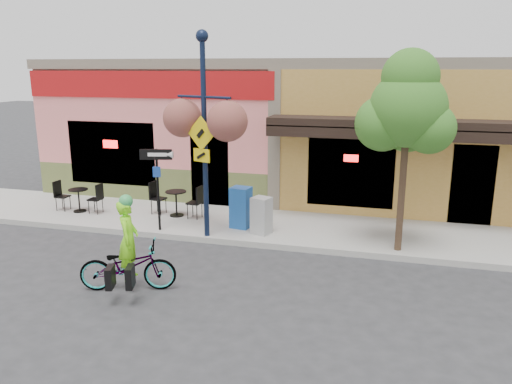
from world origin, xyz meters
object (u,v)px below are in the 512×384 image
(building, at_px, (327,125))
(newspaper_box_blue, at_px, (241,207))
(bicycle, at_px, (128,266))
(cyclist_rider, at_px, (129,252))
(newspaper_box_grey, at_px, (261,216))
(lamp_post, at_px, (205,137))
(street_tree, at_px, (405,152))
(one_way_sign, at_px, (158,190))

(building, height_order, newspaper_box_blue, building)
(bicycle, bearing_deg, cyclist_rider, -107.45)
(newspaper_box_blue, height_order, newspaper_box_grey, newspaper_box_blue)
(cyclist_rider, height_order, lamp_post, lamp_post)
(bicycle, xyz_separation_m, cyclist_rider, (0.05, 0.00, 0.30))
(bicycle, bearing_deg, building, -32.01)
(bicycle, xyz_separation_m, newspaper_box_grey, (1.77, 3.56, 0.13))
(lamp_post, height_order, street_tree, lamp_post)
(newspaper_box_blue, bearing_deg, street_tree, -0.19)
(building, xyz_separation_m, bicycle, (-2.57, -9.90, -1.76))
(newspaper_box_blue, bearing_deg, cyclist_rider, -96.20)
(lamp_post, bearing_deg, bicycle, -80.70)
(newspaper_box_blue, distance_m, street_tree, 4.41)
(one_way_sign, bearing_deg, building, 48.89)
(cyclist_rider, distance_m, newspaper_box_blue, 4.06)
(cyclist_rider, bearing_deg, newspaper_box_blue, -32.77)
(newspaper_box_grey, xyz_separation_m, street_tree, (3.34, -0.30, 1.81))
(building, height_order, newspaper_box_grey, building)
(one_way_sign, relative_size, street_tree, 0.47)
(street_tree, bearing_deg, one_way_sign, -178.99)
(lamp_post, relative_size, newspaper_box_grey, 5.25)
(building, height_order, cyclist_rider, building)
(cyclist_rider, xyz_separation_m, street_tree, (5.06, 3.26, 1.65))
(bicycle, distance_m, street_tree, 6.37)
(cyclist_rider, relative_size, one_way_sign, 0.74)
(lamp_post, bearing_deg, street_tree, 21.16)
(cyclist_rider, relative_size, lamp_post, 0.32)
(cyclist_rider, distance_m, street_tree, 6.24)
(lamp_post, height_order, newspaper_box_grey, lamp_post)
(street_tree, bearing_deg, building, 110.97)
(newspaper_box_grey, bearing_deg, building, 101.36)
(building, relative_size, lamp_post, 3.67)
(newspaper_box_grey, bearing_deg, bicycle, -97.85)
(cyclist_rider, relative_size, newspaper_box_blue, 1.46)
(one_way_sign, distance_m, street_tree, 6.09)
(building, relative_size, one_way_sign, 8.56)
(newspaper_box_blue, relative_size, newspaper_box_grey, 1.15)
(one_way_sign, bearing_deg, lamp_post, -18.83)
(cyclist_rider, relative_size, street_tree, 0.35)
(building, xyz_separation_m, newspaper_box_blue, (-1.45, -5.98, -1.56))
(cyclist_rider, bearing_deg, one_way_sign, -1.51)
(lamp_post, xyz_separation_m, street_tree, (4.62, 0.21, -0.19))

